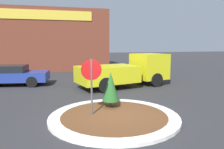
# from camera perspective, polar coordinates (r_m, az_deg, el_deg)

# --- Properties ---
(ground_plane) EXTENTS (120.00, 120.00, 0.00)m
(ground_plane) POSITION_cam_1_polar(r_m,az_deg,el_deg) (8.48, 0.57, -11.33)
(ground_plane) COLOR #2D2D30
(traffic_island) EXTENTS (4.93, 4.93, 0.12)m
(traffic_island) POSITION_cam_1_polar(r_m,az_deg,el_deg) (8.46, 0.57, -10.94)
(traffic_island) COLOR silver
(traffic_island) RESTS_ON ground_plane
(stop_sign) EXTENTS (0.78, 0.07, 2.26)m
(stop_sign) POSITION_cam_1_polar(r_m,az_deg,el_deg) (8.20, -5.39, -0.66)
(stop_sign) COLOR #4C4C51
(stop_sign) RESTS_ON ground_plane
(island_shrub) EXTENTS (0.72, 0.72, 1.51)m
(island_shrub) POSITION_cam_1_polar(r_m,az_deg,el_deg) (9.22, -0.36, -3.16)
(island_shrub) COLOR brown
(island_shrub) RESTS_ON traffic_island
(utility_truck) EXTENTS (6.45, 3.57, 2.12)m
(utility_truck) POSITION_cam_1_polar(r_m,az_deg,el_deg) (14.46, 4.04, 1.00)
(utility_truck) COLOR gold
(utility_truck) RESTS_ON ground_plane
(storefront_building) EXTENTS (12.41, 6.07, 6.36)m
(storefront_building) POSITION_cam_1_polar(r_m,az_deg,el_deg) (25.33, -16.31, 8.56)
(storefront_building) COLOR brown
(storefront_building) RESTS_ON ground_plane
(parked_sedan_blue) EXTENTS (4.85, 2.51, 1.38)m
(parked_sedan_blue) POSITION_cam_1_polar(r_m,az_deg,el_deg) (16.26, -24.67, -0.10)
(parked_sedan_blue) COLOR navy
(parked_sedan_blue) RESTS_ON ground_plane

